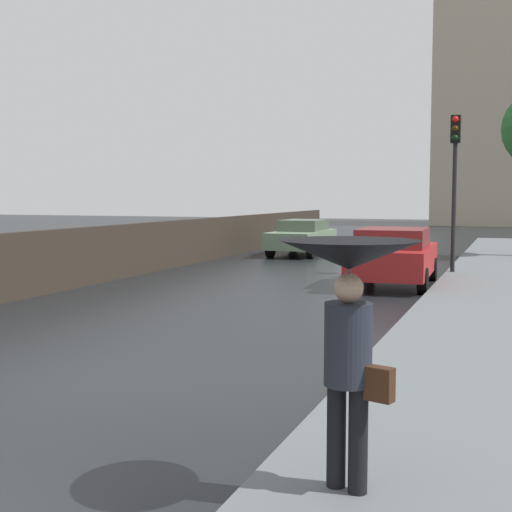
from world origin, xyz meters
TOP-DOWN VIEW (x-y plane):
  - ground at (0.00, 0.00)m, footprint 120.00×120.00m
  - sidewalk_strip at (5.10, 0.00)m, footprint 2.20×60.00m
  - car_green_near_kerb at (-1.82, 18.76)m, footprint 1.77×4.23m
  - car_red_mid_road at (2.96, 10.81)m, footprint 2.01×4.17m
  - pedestrian_with_umbrella_near at (4.75, -1.96)m, footprint 1.01×1.01m
  - traffic_light at (4.18, 13.33)m, footprint 0.26×0.39m

SIDE VIEW (x-z plane):
  - ground at x=0.00m, z-range 0.00..0.00m
  - sidewalk_strip at x=5.10m, z-range 0.00..0.14m
  - car_green_near_kerb at x=-1.82m, z-range 0.04..1.37m
  - car_red_mid_road at x=2.96m, z-range 0.03..1.48m
  - pedestrian_with_umbrella_near at x=4.75m, z-range 0.66..2.47m
  - traffic_light at x=4.18m, z-range 0.97..5.28m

